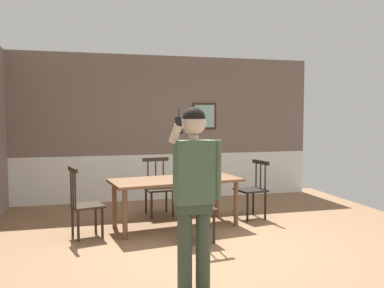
% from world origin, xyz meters
% --- Properties ---
extents(ground_plane, '(6.85, 6.85, 0.00)m').
position_xyz_m(ground_plane, '(0.00, 0.00, 0.00)').
color(ground_plane, '#846042').
extents(room_back_partition, '(6.02, 0.17, 2.85)m').
position_xyz_m(room_back_partition, '(0.00, 3.12, 1.37)').
color(room_back_partition, '#756056').
rests_on(room_back_partition, ground_plane).
extents(dining_table, '(2.01, 1.11, 0.73)m').
position_xyz_m(dining_table, '(-0.29, 1.00, 0.64)').
color(dining_table, brown).
rests_on(dining_table, ground_plane).
extents(chair_near_window, '(0.50, 0.50, 0.94)m').
position_xyz_m(chair_near_window, '(1.04, 1.20, 0.47)').
color(chair_near_window, black).
rests_on(chair_near_window, ground_plane).
extents(chair_by_doorway, '(0.50, 0.50, 0.98)m').
position_xyz_m(chair_by_doorway, '(-1.61, 0.80, 0.46)').
color(chair_by_doorway, '#2D2319').
rests_on(chair_by_doorway, ground_plane).
extents(chair_at_table_head, '(0.49, 0.49, 1.02)m').
position_xyz_m(chair_at_table_head, '(-0.17, 0.20, 0.48)').
color(chair_at_table_head, '#2D2319').
rests_on(chair_at_table_head, ground_plane).
extents(chair_opposite_corner, '(0.50, 0.50, 0.95)m').
position_xyz_m(chair_opposite_corner, '(-0.41, 1.80, 0.47)').
color(chair_opposite_corner, '#2D2319').
rests_on(chair_opposite_corner, ground_plane).
extents(person_figure, '(0.53, 0.23, 1.75)m').
position_xyz_m(person_figure, '(-0.59, -1.23, 1.01)').
color(person_figure, '#3A493A').
rests_on(person_figure, ground_plane).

